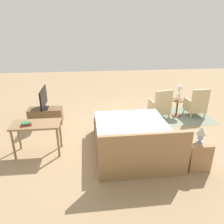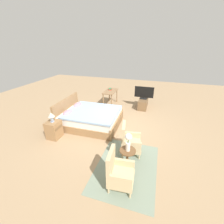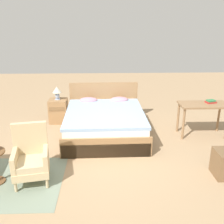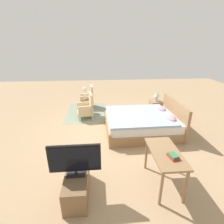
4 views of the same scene
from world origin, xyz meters
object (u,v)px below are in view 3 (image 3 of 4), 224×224
(armchair_by_window_right, at_px, (31,158))
(table_lamp, at_px, (57,91))
(vanity_desk, at_px, (203,109))
(nightstand, at_px, (58,111))
(book_stack, at_px, (211,101))
(bed, at_px, (105,121))

(armchair_by_window_right, xyz_separation_m, table_lamp, (0.02, 2.53, 0.42))
(table_lamp, bearing_deg, vanity_desk, -15.14)
(nightstand, xyz_separation_m, book_stack, (3.48, -0.83, 0.47))
(armchair_by_window_right, height_order, vanity_desk, armchair_by_window_right)
(bed, xyz_separation_m, armchair_by_window_right, (-1.18, -1.77, 0.09))
(bed, bearing_deg, nightstand, 146.61)
(nightstand, bearing_deg, table_lamp, 90.00)
(table_lamp, relative_size, book_stack, 1.40)
(bed, bearing_deg, armchair_by_window_right, -123.74)
(armchair_by_window_right, relative_size, table_lamp, 2.79)
(bed, relative_size, book_stack, 9.16)
(vanity_desk, bearing_deg, book_stack, 19.51)
(table_lamp, bearing_deg, book_stack, -13.44)
(table_lamp, bearing_deg, nightstand, -90.00)
(armchair_by_window_right, xyz_separation_m, vanity_desk, (3.33, 1.64, 0.24))
(bed, relative_size, nightstand, 3.65)
(nightstand, distance_m, vanity_desk, 3.44)
(bed, bearing_deg, book_stack, -1.70)
(armchair_by_window_right, bearing_deg, bed, 56.26)
(nightstand, relative_size, vanity_desk, 0.57)
(nightstand, bearing_deg, book_stack, -13.43)
(armchair_by_window_right, relative_size, nightstand, 1.55)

